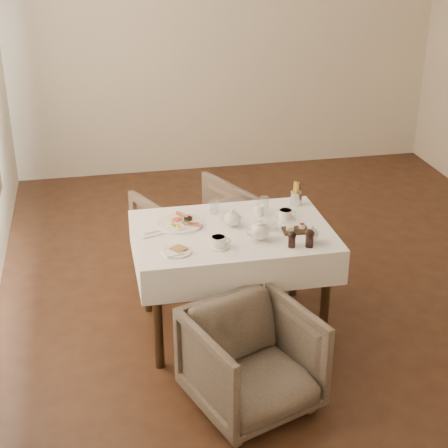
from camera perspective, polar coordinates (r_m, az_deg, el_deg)
name	(u,v)px	position (r m, az deg, el deg)	size (l,w,h in m)	color
table	(232,246)	(4.50, 0.69, -1.80)	(1.28, 0.88, 0.75)	black
armchair_near	(252,361)	(3.99, 2.33, -11.32)	(0.65, 0.67, 0.61)	#473B34
armchair_far	(195,233)	(5.34, -2.44, -0.73)	(0.74, 0.76, 0.69)	#473B34
breakfast_plate	(180,223)	(4.52, -3.66, 0.11)	(0.31, 0.31, 0.04)	white
side_plate	(176,251)	(4.16, -3.99, -2.29)	(0.19, 0.18, 0.02)	white
teapot_centre	(232,218)	(4.47, 0.70, 0.53)	(0.15, 0.12, 0.12)	white
teapot_front	(260,230)	(4.29, 2.97, -0.48)	(0.17, 0.14, 0.14)	white
creamer	(259,210)	(4.63, 2.94, 1.17)	(0.06, 0.06, 0.08)	white
teacup_near	(218,242)	(4.21, -0.47, -1.53)	(0.14, 0.14, 0.07)	white
teacup_far	(285,215)	(4.59, 5.12, 0.74)	(0.14, 0.14, 0.07)	white
glass_left	(214,207)	(4.66, -0.81, 1.45)	(0.07, 0.07, 0.09)	silver
glass_mid	(272,223)	(4.43, 4.01, 0.12)	(0.07, 0.07, 0.10)	silver
glass_right	(265,203)	(4.74, 3.39, 1.77)	(0.06, 0.06, 0.09)	silver
condiment_board	(295,229)	(4.44, 5.95, -0.45)	(0.17, 0.12, 0.04)	black
pepper_mill_left	(292,239)	(4.22, 5.66, -1.26)	(0.05, 0.05, 0.11)	black
pepper_mill_right	(310,238)	(4.23, 7.13, -1.16)	(0.06, 0.06, 0.12)	black
silver_pot	(312,234)	(4.30, 7.33, -0.80)	(0.10, 0.08, 0.11)	white
fries_cup	(296,195)	(4.81, 6.02, 2.44)	(0.08, 0.08, 0.17)	silver
cutlery_fork	(158,231)	(4.44, -5.54, -0.62)	(0.01, 0.19, 0.00)	silver
cutlery_knife	(156,236)	(4.38, -5.67, -0.97)	(0.02, 0.19, 0.00)	silver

